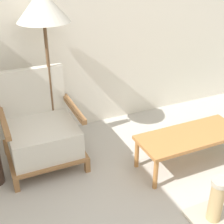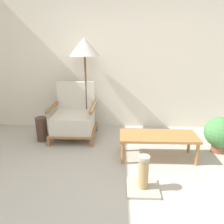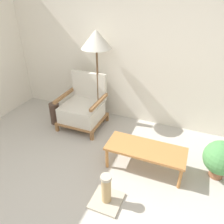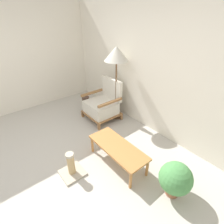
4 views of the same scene
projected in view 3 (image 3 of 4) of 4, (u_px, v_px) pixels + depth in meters
ground_plane at (68, 214)px, 2.48m from camera, size 14.00×14.00×0.00m
wall_back at (134, 48)px, 3.64m from camera, size 8.00×0.06×2.70m
armchair at (83, 108)px, 3.90m from camera, size 0.74×0.70×0.93m
floor_lamp at (96, 41)px, 3.48m from camera, size 0.51×0.51×1.67m
coffee_table at (146, 150)px, 2.95m from camera, size 1.07×0.44×0.36m
vase at (55, 114)px, 4.03m from camera, size 0.18×0.18×0.41m
potted_plant at (221, 158)px, 2.82m from camera, size 0.45×0.45×0.55m
scratching_post at (106, 194)px, 2.56m from camera, size 0.36×0.36×0.42m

